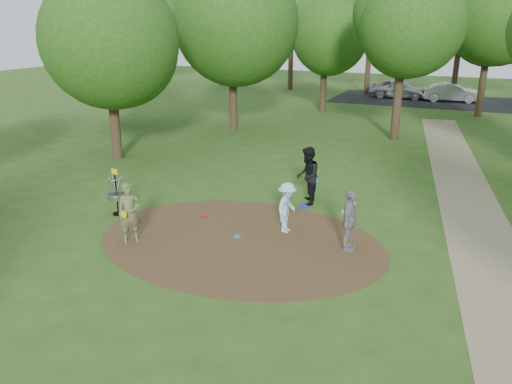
% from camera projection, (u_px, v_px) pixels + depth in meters
% --- Properties ---
extents(ground, '(100.00, 100.00, 0.00)m').
position_uv_depth(ground, '(239.00, 241.00, 14.28)').
color(ground, '#2D5119').
rests_on(ground, ground).
extents(dirt_clearing, '(8.40, 8.40, 0.02)m').
position_uv_depth(dirt_clearing, '(239.00, 240.00, 14.27)').
color(dirt_clearing, '#47301C').
rests_on(dirt_clearing, ground).
extents(footpath, '(7.55, 39.89, 0.01)m').
position_uv_depth(footpath, '(487.00, 252.00, 13.55)').
color(footpath, '#8C7A5B').
rests_on(footpath, ground).
extents(parking_lot, '(14.00, 8.00, 0.01)m').
position_uv_depth(parking_lot, '(424.00, 100.00, 39.53)').
color(parking_lot, black).
rests_on(parking_lot, ground).
extents(player_observer_with_disc, '(0.74, 0.75, 1.75)m').
position_uv_depth(player_observer_with_disc, '(130.00, 213.00, 13.95)').
color(player_observer_with_disc, '#61673C').
rests_on(player_observer_with_disc, ground).
extents(player_throwing_with_disc, '(0.95, 1.01, 1.53)m').
position_uv_depth(player_throwing_with_disc, '(287.00, 208.00, 14.65)').
color(player_throwing_with_disc, '#9BDAE8').
rests_on(player_throwing_with_disc, ground).
extents(player_walking_with_disc, '(0.95, 1.11, 1.99)m').
position_uv_depth(player_walking_with_disc, '(307.00, 176.00, 16.85)').
color(player_walking_with_disc, black).
rests_on(player_walking_with_disc, ground).
extents(player_waiting_with_disc, '(0.49, 1.05, 1.75)m').
position_uv_depth(player_waiting_with_disc, '(349.00, 221.00, 13.41)').
color(player_waiting_with_disc, gray).
rests_on(player_waiting_with_disc, ground).
extents(disc_ground_cyan, '(0.22, 0.22, 0.02)m').
position_uv_depth(disc_ground_cyan, '(237.00, 236.00, 14.49)').
color(disc_ground_cyan, '#1994CE').
rests_on(disc_ground_cyan, dirt_clearing).
extents(disc_ground_red, '(0.22, 0.22, 0.02)m').
position_uv_depth(disc_ground_red, '(204.00, 217.00, 15.91)').
color(disc_ground_red, '#B6121A').
rests_on(disc_ground_red, dirt_clearing).
extents(car_left, '(4.66, 2.06, 1.56)m').
position_uv_depth(car_left, '(398.00, 89.00, 40.29)').
color(car_left, '#969A9D').
rests_on(car_left, ground).
extents(car_right, '(4.46, 2.05, 1.42)m').
position_uv_depth(car_right, '(452.00, 93.00, 38.59)').
color(car_right, '#A2A4A9').
rests_on(car_right, ground).
extents(disc_golf_basket, '(0.63, 0.63, 1.54)m').
position_uv_depth(disc_golf_basket, '(116.00, 189.00, 15.95)').
color(disc_golf_basket, black).
rests_on(disc_golf_basket, ground).
extents(tree_ring, '(37.38, 45.49, 9.00)m').
position_uv_depth(tree_ring, '(363.00, 41.00, 20.35)').
color(tree_ring, '#332316').
rests_on(tree_ring, ground).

